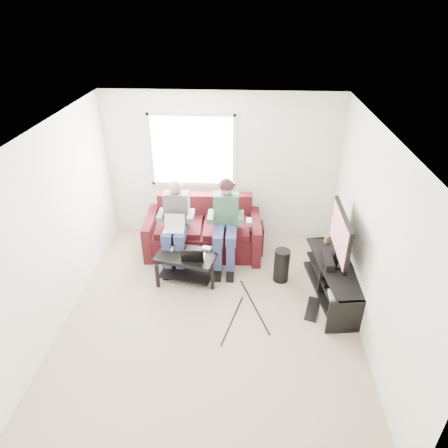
{
  "coord_description": "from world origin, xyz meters",
  "views": [
    {
      "loc": [
        0.43,
        -4.21,
        3.91
      ],
      "look_at": [
        0.14,
        0.6,
        1.12
      ],
      "focal_mm": 32.0,
      "sensor_mm": 36.0,
      "label": 1
    }
  ],
  "objects_px": {
    "sofa": "(204,233)",
    "end_table": "(252,238)",
    "subwoofer": "(282,265)",
    "coffee_table": "(187,261)",
    "tv": "(340,235)",
    "tv_stand": "(334,282)"
  },
  "relations": [
    {
      "from": "tv_stand",
      "to": "tv",
      "type": "distance_m",
      "value": 0.76
    },
    {
      "from": "tv",
      "to": "end_table",
      "type": "bearing_deg",
      "value": 140.72
    },
    {
      "from": "coffee_table",
      "to": "tv",
      "type": "xyz_separation_m",
      "value": [
        2.22,
        -0.17,
        0.65
      ]
    },
    {
      "from": "end_table",
      "to": "tv",
      "type": "bearing_deg",
      "value": -39.28
    },
    {
      "from": "sofa",
      "to": "end_table",
      "type": "distance_m",
      "value": 0.84
    },
    {
      "from": "subwoofer",
      "to": "end_table",
      "type": "bearing_deg",
      "value": 120.64
    },
    {
      "from": "sofa",
      "to": "tv_stand",
      "type": "height_order",
      "value": "sofa"
    },
    {
      "from": "end_table",
      "to": "tv_stand",
      "type": "bearing_deg",
      "value": -41.96
    },
    {
      "from": "coffee_table",
      "to": "tv_stand",
      "type": "height_order",
      "value": "tv_stand"
    },
    {
      "from": "tv",
      "to": "subwoofer",
      "type": "relative_size",
      "value": 2.03
    },
    {
      "from": "subwoofer",
      "to": "tv_stand",
      "type": "bearing_deg",
      "value": -23.08
    },
    {
      "from": "sofa",
      "to": "end_table",
      "type": "relative_size",
      "value": 3.12
    },
    {
      "from": "coffee_table",
      "to": "subwoofer",
      "type": "relative_size",
      "value": 1.84
    },
    {
      "from": "coffee_table",
      "to": "tv",
      "type": "bearing_deg",
      "value": -4.47
    },
    {
      "from": "coffee_table",
      "to": "subwoofer",
      "type": "height_order",
      "value": "subwoofer"
    },
    {
      "from": "coffee_table",
      "to": "end_table",
      "type": "bearing_deg",
      "value": 38.59
    },
    {
      "from": "coffee_table",
      "to": "tv",
      "type": "height_order",
      "value": "tv"
    },
    {
      "from": "tv_stand",
      "to": "tv",
      "type": "xyz_separation_m",
      "value": [
        -0.0,
        0.1,
        0.75
      ]
    },
    {
      "from": "sofa",
      "to": "tv_stand",
      "type": "distance_m",
      "value": 2.33
    },
    {
      "from": "sofa",
      "to": "subwoofer",
      "type": "xyz_separation_m",
      "value": [
        1.29,
        -0.79,
        -0.06
      ]
    },
    {
      "from": "tv_stand",
      "to": "coffee_table",
      "type": "bearing_deg",
      "value": 172.99
    },
    {
      "from": "coffee_table",
      "to": "tv",
      "type": "distance_m",
      "value": 2.32
    }
  ]
}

